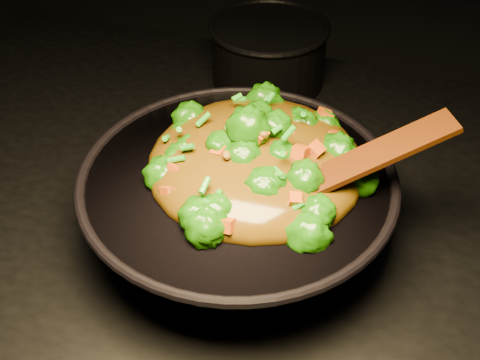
% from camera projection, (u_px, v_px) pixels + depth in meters
% --- Properties ---
extents(stovetop, '(1.20, 0.90, 0.90)m').
position_uv_depth(stovetop, '(211.00, 335.00, 1.29)').
color(stovetop, black).
rests_on(stovetop, ground).
extents(wok, '(0.55, 0.55, 0.12)m').
position_uv_depth(wok, '(238.00, 208.00, 0.85)').
color(wok, black).
rests_on(wok, stovetop).
extents(stir_fry, '(0.34, 0.34, 0.10)m').
position_uv_depth(stir_fry, '(256.00, 137.00, 0.80)').
color(stir_fry, '#1C5F06').
rests_on(stir_fry, wok).
extents(spatula, '(0.26, 0.18, 0.12)m').
position_uv_depth(spatula, '(345.00, 169.00, 0.75)').
color(spatula, '#340E07').
rests_on(spatula, wok).
extents(back_pot, '(0.25, 0.25, 0.13)m').
position_uv_depth(back_pot, '(269.00, 53.00, 1.18)').
color(back_pot, black).
rests_on(back_pot, stovetop).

